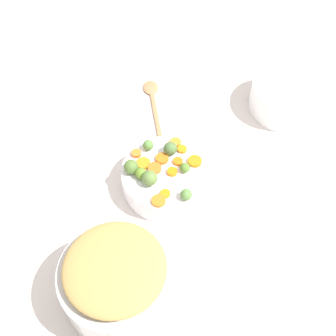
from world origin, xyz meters
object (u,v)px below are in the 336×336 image
Objects in this scene: metal_pot at (120,284)px; serving_bowl_carrots at (168,178)px; wooden_spoon at (153,96)px; casserole_dish at (289,97)px.

serving_bowl_carrots is at bearing 70.55° from metal_pot.
metal_pot is (-0.12, -0.33, 0.04)m from serving_bowl_carrots.
metal_pot is at bearing -109.45° from serving_bowl_carrots.
casserole_dish is (0.44, -0.05, 0.04)m from wooden_spoon.
metal_pot reaches higher than wooden_spoon.
serving_bowl_carrots is 0.35m from metal_pot.
wooden_spoon is (-0.05, 0.36, -0.03)m from serving_bowl_carrots.
metal_pot is 0.82m from casserole_dish.
wooden_spoon is (0.07, 0.69, -0.07)m from metal_pot.
wooden_spoon is at bearing 173.20° from casserole_dish.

